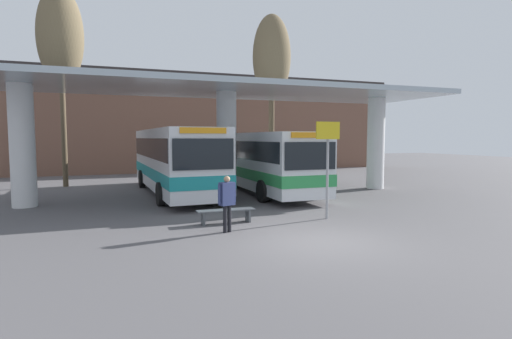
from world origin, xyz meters
The scene contains 10 objects.
ground_plane centered at (0.00, 0.00, 0.00)m, with size 100.00×100.00×0.00m, color #565456.
townhouse_backdrop centered at (0.00, 23.33, 4.76)m, with size 40.00×0.58×8.18m.
station_canopy centered at (0.00, 9.02, 4.39)m, with size 22.18×6.61×5.23m.
transit_bus_left_bay centered at (-2.21, 10.90, 1.80)m, with size 3.07×11.64×3.23m.
transit_bus_center_bay centered at (2.18, 10.09, 1.72)m, with size 2.72×11.02×3.07m.
waiting_bench_near_pillar centered at (-1.74, 3.13, 0.35)m, with size 1.93×0.44×0.46m.
info_sign_platform centered at (1.78, 2.64, 2.38)m, with size 0.90×0.09×3.37m.
pedestrian_waiting centered at (-2.06, 1.89, 1.03)m, with size 0.62×0.37×1.70m.
poplar_tree_behind_left centered at (-7.69, 15.93, 8.45)m, with size 2.49×2.49×11.28m.
poplar_tree_behind_right centered at (4.78, 14.92, 7.92)m, with size 2.47×2.47×10.77m.
Camera 1 is at (-5.33, -9.42, 2.82)m, focal length 28.00 mm.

